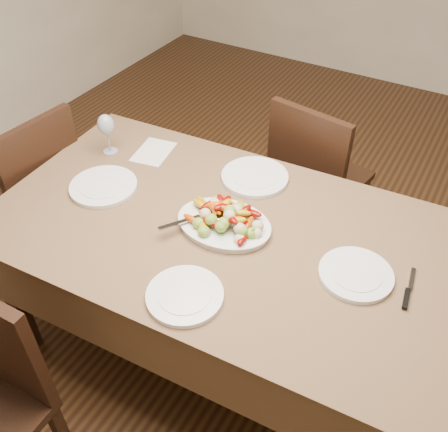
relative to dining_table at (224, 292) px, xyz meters
name	(u,v)px	position (x,y,z in m)	size (l,w,h in m)	color
floor	(267,330)	(0.15, 0.17, -0.38)	(6.00, 6.00, 0.00)	#372010
dining_table	(224,292)	(0.00, 0.00, 0.00)	(1.84, 1.04, 0.76)	brown
chair_far	(321,178)	(0.09, 0.87, 0.10)	(0.42, 0.42, 0.95)	black
chair_left	(29,193)	(-1.15, -0.01, 0.10)	(0.42, 0.42, 0.95)	black
serving_platter	(224,225)	(0.00, 0.00, 0.39)	(0.36, 0.27, 0.02)	white
roasted_vegetables	(224,214)	(0.00, 0.00, 0.45)	(0.30, 0.20, 0.09)	#6D0802
serving_spoon	(204,219)	(-0.06, -0.04, 0.43)	(0.28, 0.06, 0.03)	#9EA0A8
plate_left	(103,186)	(-0.57, -0.04, 0.39)	(0.28, 0.28, 0.02)	white
plate_right	(356,274)	(0.52, 0.02, 0.39)	(0.26, 0.26, 0.02)	white
plate_far	(255,177)	(-0.04, 0.34, 0.39)	(0.29, 0.29, 0.02)	white
plate_near	(185,296)	(0.06, -0.36, 0.39)	(0.26, 0.26, 0.02)	white
wine_glass	(107,133)	(-0.72, 0.19, 0.48)	(0.08, 0.08, 0.20)	#8C99A5
menu_card	(154,152)	(-0.55, 0.29, 0.38)	(0.15, 0.21, 0.00)	silver
table_knife	(409,290)	(0.70, 0.04, 0.38)	(0.02, 0.20, 0.01)	#9EA0A8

